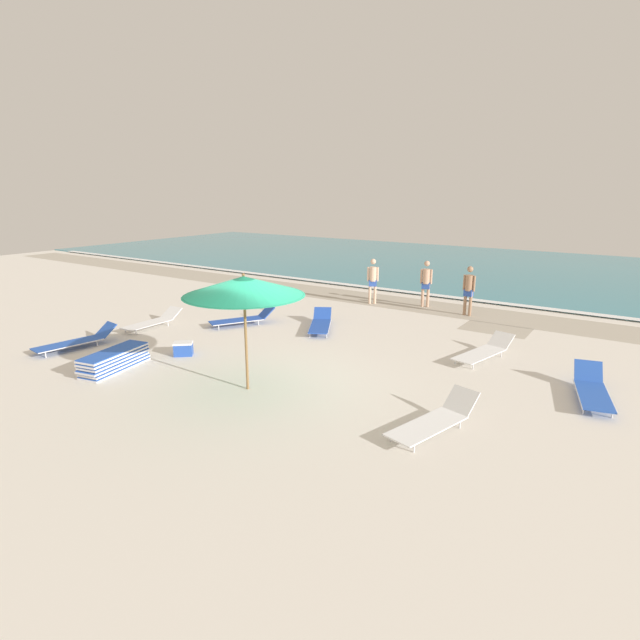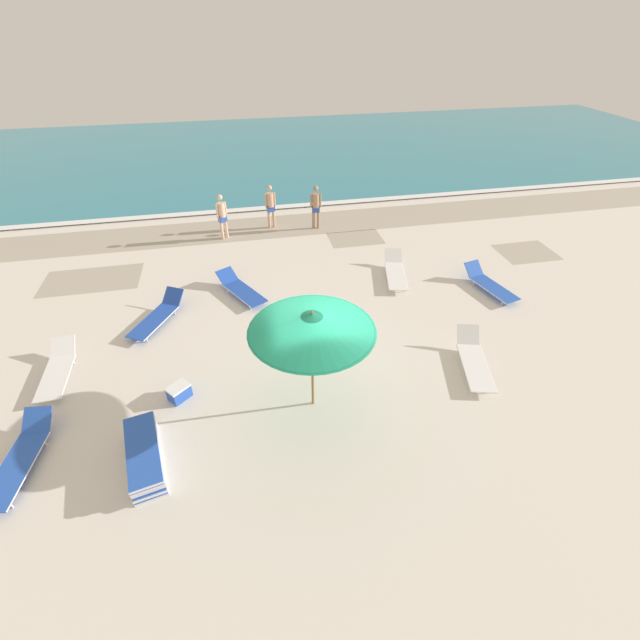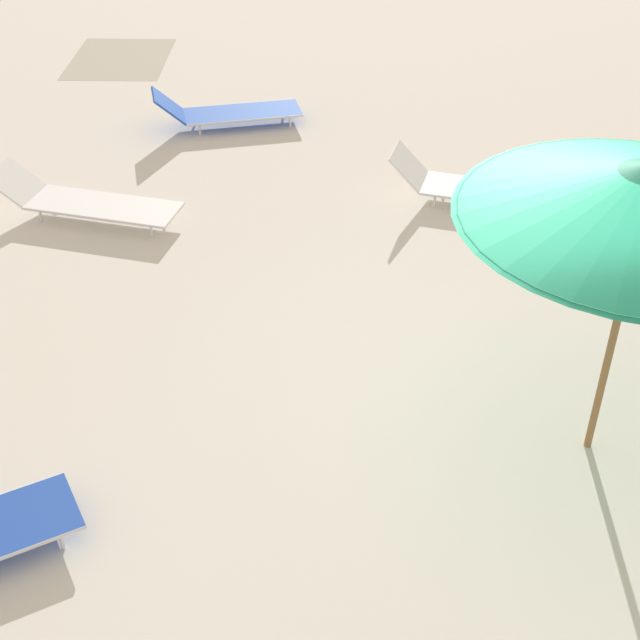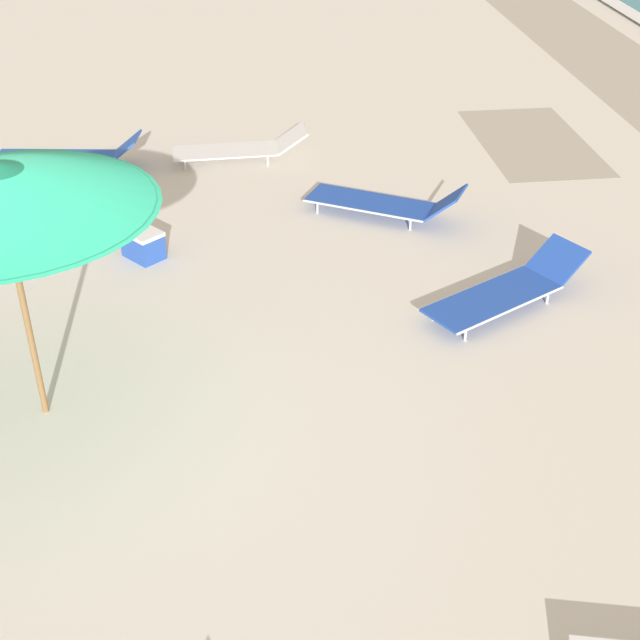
% 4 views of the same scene
% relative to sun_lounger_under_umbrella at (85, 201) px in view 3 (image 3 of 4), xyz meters
% --- Properties ---
extents(ground_plane, '(60.00, 60.00, 0.16)m').
position_rel_sun_lounger_under_umbrella_xyz_m(ground_plane, '(-3.42, -4.42, -0.29)').
color(ground_plane, silver).
extents(sun_lounger_under_umbrella, '(1.11, 2.32, 0.51)m').
position_rel_sun_lounger_under_umbrella_xyz_m(sun_lounger_under_umbrella, '(0.00, 0.00, 0.00)').
color(sun_lounger_under_umbrella, white).
rests_on(sun_lounger_under_umbrella, ground_plane).
extents(sun_lounger_near_water_right, '(1.14, 2.23, 0.57)m').
position_rel_sun_lounger_under_umbrella_xyz_m(sun_lounger_near_water_right, '(0.45, -4.64, 0.01)').
color(sun_lounger_near_water_right, white).
rests_on(sun_lounger_near_water_right, ground_plane).
extents(sun_lounger_mid_beach_pair_a, '(1.06, 2.14, 0.56)m').
position_rel_sun_lounger_under_umbrella_xyz_m(sun_lounger_mid_beach_pair_a, '(2.70, -1.38, 0.01)').
color(sun_lounger_mid_beach_pair_a, blue).
rests_on(sun_lounger_mid_beach_pair_a, ground_plane).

